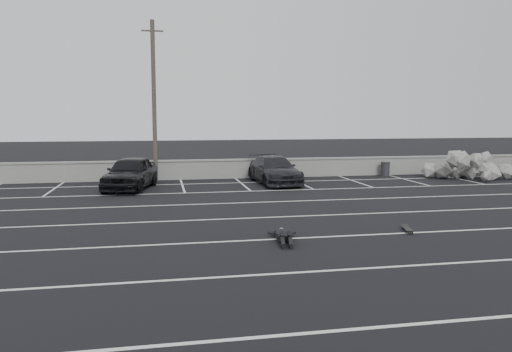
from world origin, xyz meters
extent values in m
plane|color=black|center=(0.00, 0.00, 0.00)|extent=(120.00, 120.00, 0.00)
cube|color=gray|center=(0.00, 14.00, 0.50)|extent=(50.00, 0.35, 1.00)
cube|color=gray|center=(0.00, 14.00, 1.02)|extent=(50.00, 0.45, 0.08)
cube|color=silver|center=(0.00, -6.00, 0.00)|extent=(36.00, 0.10, 0.01)
cube|color=silver|center=(0.00, -3.00, 0.00)|extent=(36.00, 0.10, 0.01)
cube|color=silver|center=(0.00, 0.00, 0.00)|extent=(36.00, 0.10, 0.01)
cube|color=silver|center=(0.00, 3.00, 0.00)|extent=(36.00, 0.10, 0.01)
cube|color=silver|center=(0.00, 6.00, 0.00)|extent=(36.00, 0.10, 0.01)
cube|color=silver|center=(0.00, 9.00, 0.00)|extent=(36.00, 0.10, 0.01)
cube|color=silver|center=(0.00, 12.00, 0.00)|extent=(36.00, 0.10, 0.01)
cube|color=silver|center=(-8.00, 11.50, 0.00)|extent=(0.10, 5.00, 0.01)
cube|color=silver|center=(-5.00, 11.50, 0.00)|extent=(0.10, 5.00, 0.01)
cube|color=silver|center=(-2.00, 11.50, 0.00)|extent=(0.10, 5.00, 0.01)
cube|color=silver|center=(1.00, 11.50, 0.00)|extent=(0.10, 5.00, 0.01)
cube|color=silver|center=(4.00, 11.50, 0.00)|extent=(0.10, 5.00, 0.01)
cube|color=silver|center=(7.00, 11.50, 0.00)|extent=(0.10, 5.00, 0.01)
cube|color=silver|center=(10.00, 11.50, 0.00)|extent=(0.10, 5.00, 0.01)
cube|color=silver|center=(13.00, 11.50, 0.00)|extent=(0.10, 5.00, 0.01)
imported|color=black|center=(-4.44, 10.74, 0.77)|extent=(2.78, 4.83, 1.55)
imported|color=black|center=(2.66, 11.46, 0.69)|extent=(2.24, 4.87, 1.38)
cylinder|color=#4C4238|center=(-3.30, 13.20, 4.13)|extent=(0.22, 0.22, 8.25)
cube|color=#4C4238|center=(-3.30, 13.20, 7.70)|extent=(1.10, 0.07, 0.07)
cylinder|color=#28282B|center=(9.62, 13.33, 0.39)|extent=(0.57, 0.57, 0.77)
cylinder|color=#28282B|center=(9.62, 13.33, 0.79)|extent=(0.63, 0.63, 0.04)
cube|color=black|center=(4.13, 0.21, 0.08)|extent=(0.40, 0.79, 0.02)
cube|color=#28282B|center=(4.20, 0.46, 0.05)|extent=(0.16, 0.09, 0.04)
cube|color=#28282B|center=(4.06, -0.03, 0.05)|extent=(0.16, 0.09, 0.04)
cylinder|color=black|center=(4.11, 0.48, 0.03)|extent=(0.04, 0.06, 0.05)
cylinder|color=black|center=(4.29, 0.43, 0.03)|extent=(0.04, 0.06, 0.05)
cylinder|color=black|center=(3.97, 0.00, 0.03)|extent=(0.04, 0.06, 0.05)
cylinder|color=black|center=(4.15, -0.06, 0.03)|extent=(0.04, 0.06, 0.05)
camera|label=1|loc=(-3.02, -13.19, 3.38)|focal=35.00mm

